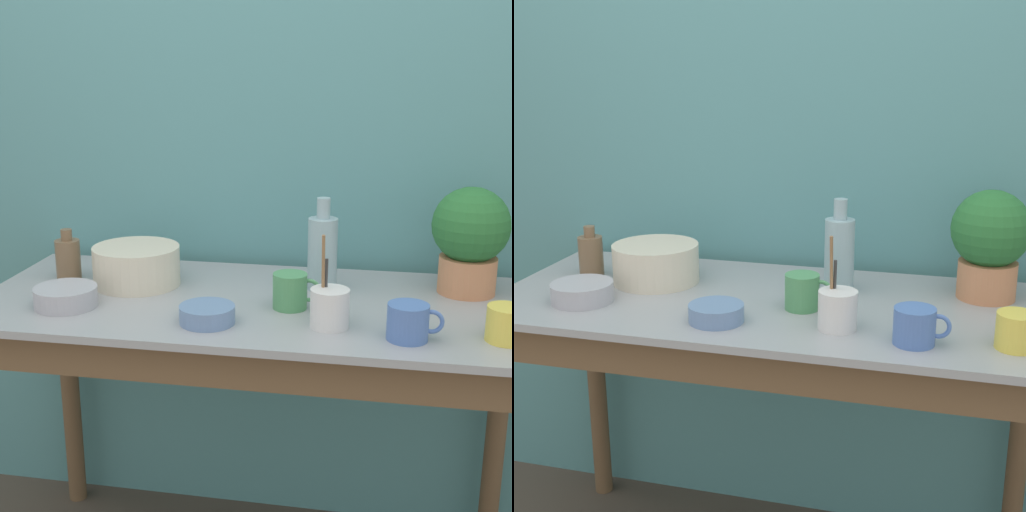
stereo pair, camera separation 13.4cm
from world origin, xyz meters
TOP-DOWN VIEW (x-y plane):
  - wall_back at (0.00, 0.71)m, footprint 6.00×0.05m
  - counter_table at (0.00, 0.30)m, footprint 1.47×0.66m
  - potted_plant at (0.55, 0.49)m, footprint 0.21×0.21m
  - bowl_wash_large at (-0.35, 0.40)m, footprint 0.24×0.24m
  - bottle_tall at (0.16, 0.45)m, footprint 0.08×0.08m
  - bottle_short at (-0.57, 0.41)m, footprint 0.07×0.07m
  - mug_yellow at (0.61, 0.15)m, footprint 0.12×0.09m
  - mug_green at (0.10, 0.28)m, footprint 0.12×0.09m
  - mug_blue at (0.39, 0.12)m, footprint 0.13×0.09m
  - bowl_small_blue at (-0.08, 0.14)m, footprint 0.14×0.14m
  - bowl_small_steel at (-0.47, 0.19)m, footprint 0.16×0.16m
  - utensil_cup at (0.21, 0.17)m, footprint 0.09×0.09m

SIDE VIEW (x-z plane):
  - counter_table at x=0.00m, z-range 0.27..1.14m
  - bowl_small_blue at x=-0.08m, z-range 0.87..0.91m
  - bowl_small_steel at x=-0.47m, z-range 0.87..0.92m
  - mug_yellow at x=0.61m, z-range 0.87..0.95m
  - mug_blue at x=0.39m, z-range 0.87..0.95m
  - mug_green at x=0.10m, z-range 0.87..0.96m
  - utensil_cup at x=0.21m, z-range 0.81..1.03m
  - bowl_wash_large at x=-0.35m, z-range 0.87..0.98m
  - bottle_short at x=-0.57m, z-range 0.86..1.00m
  - bottle_tall at x=0.16m, z-range 0.85..1.10m
  - potted_plant at x=0.55m, z-range 0.88..1.17m
  - wall_back at x=0.00m, z-range 0.00..2.40m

